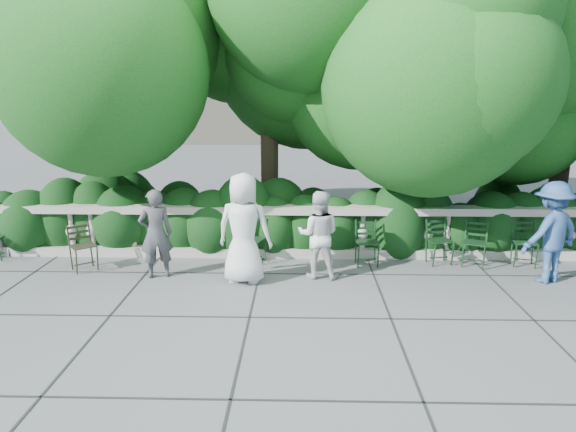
{
  "coord_description": "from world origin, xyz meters",
  "views": [
    {
      "loc": [
        0.22,
        -7.71,
        3.12
      ],
      "look_at": [
        0.0,
        1.0,
        1.0
      ],
      "focal_mm": 32.0,
      "sensor_mm": 36.0,
      "label": 1
    }
  ],
  "objects_px": {
    "chair_b": "(250,264)",
    "person_older_blue": "(551,232)",
    "chair_f": "(524,268)",
    "person_casual_man": "(318,235)",
    "chair_c": "(368,268)",
    "chair_weathered": "(88,272)",
    "person_woman_grey": "(156,234)",
    "chair_e": "(472,269)",
    "chair_d": "(442,266)",
    "person_businessman": "(244,228)"
  },
  "relations": [
    {
      "from": "person_woman_grey",
      "to": "chair_f",
      "type": "bearing_deg",
      "value": 166.02
    },
    {
      "from": "chair_d",
      "to": "person_older_blue",
      "type": "bearing_deg",
      "value": -36.85
    },
    {
      "from": "chair_d",
      "to": "chair_b",
      "type": "bearing_deg",
      "value": 168.05
    },
    {
      "from": "chair_d",
      "to": "chair_weathered",
      "type": "xyz_separation_m",
      "value": [
        -6.38,
        -0.48,
        0.0
      ]
    },
    {
      "from": "chair_c",
      "to": "chair_e",
      "type": "relative_size",
      "value": 1.0
    },
    {
      "from": "chair_f",
      "to": "person_casual_man",
      "type": "height_order",
      "value": "person_casual_man"
    },
    {
      "from": "chair_b",
      "to": "chair_e",
      "type": "height_order",
      "value": "same"
    },
    {
      "from": "chair_e",
      "to": "person_woman_grey",
      "type": "height_order",
      "value": "person_woman_grey"
    },
    {
      "from": "chair_weathered",
      "to": "person_casual_man",
      "type": "xyz_separation_m",
      "value": [
        4.08,
        -0.13,
        0.76
      ]
    },
    {
      "from": "chair_e",
      "to": "chair_f",
      "type": "relative_size",
      "value": 1.0
    },
    {
      "from": "chair_d",
      "to": "person_businessman",
      "type": "height_order",
      "value": "person_businessman"
    },
    {
      "from": "person_woman_grey",
      "to": "person_older_blue",
      "type": "xyz_separation_m",
      "value": [
        6.6,
        -0.05,
        0.09
      ]
    },
    {
      "from": "person_woman_grey",
      "to": "chair_e",
      "type": "bearing_deg",
      "value": 166.41
    },
    {
      "from": "chair_d",
      "to": "chair_e",
      "type": "height_order",
      "value": "same"
    },
    {
      "from": "chair_c",
      "to": "chair_weathered",
      "type": "xyz_separation_m",
      "value": [
        -5.0,
        -0.34,
        0.0
      ]
    },
    {
      "from": "chair_f",
      "to": "chair_e",
      "type": "bearing_deg",
      "value": -165.92
    },
    {
      "from": "chair_e",
      "to": "chair_f",
      "type": "height_order",
      "value": "same"
    },
    {
      "from": "chair_c",
      "to": "chair_f",
      "type": "distance_m",
      "value": 2.84
    },
    {
      "from": "chair_d",
      "to": "chair_f",
      "type": "bearing_deg",
      "value": -14.54
    },
    {
      "from": "chair_b",
      "to": "chair_e",
      "type": "xyz_separation_m",
      "value": [
        4.05,
        -0.13,
        0.0
      ]
    },
    {
      "from": "chair_weathered",
      "to": "chair_e",
      "type": "bearing_deg",
      "value": -35.93
    },
    {
      "from": "chair_f",
      "to": "chair_b",
      "type": "bearing_deg",
      "value": -169.79
    },
    {
      "from": "chair_c",
      "to": "person_woman_grey",
      "type": "xyz_separation_m",
      "value": [
        -3.68,
        -0.54,
        0.77
      ]
    },
    {
      "from": "chair_b",
      "to": "person_casual_man",
      "type": "relative_size",
      "value": 0.56
    },
    {
      "from": "chair_e",
      "to": "chair_b",
      "type": "bearing_deg",
      "value": -159.91
    },
    {
      "from": "chair_weathered",
      "to": "person_businessman",
      "type": "height_order",
      "value": "person_businessman"
    },
    {
      "from": "chair_f",
      "to": "person_older_blue",
      "type": "bearing_deg",
      "value": -72.07
    },
    {
      "from": "person_casual_man",
      "to": "person_older_blue",
      "type": "xyz_separation_m",
      "value": [
        3.84,
        -0.12,
        0.1
      ]
    },
    {
      "from": "chair_weathered",
      "to": "person_woman_grey",
      "type": "distance_m",
      "value": 1.54
    },
    {
      "from": "chair_d",
      "to": "chair_f",
      "type": "xyz_separation_m",
      "value": [
        1.46,
        -0.07,
        0.0
      ]
    },
    {
      "from": "chair_f",
      "to": "chair_weathered",
      "type": "bearing_deg",
      "value": -165.86
    },
    {
      "from": "chair_f",
      "to": "chair_weathered",
      "type": "relative_size",
      "value": 1.0
    },
    {
      "from": "chair_b",
      "to": "chair_d",
      "type": "bearing_deg",
      "value": 18.15
    },
    {
      "from": "chair_d",
      "to": "person_woman_grey",
      "type": "relative_size",
      "value": 0.55
    },
    {
      "from": "chair_d",
      "to": "person_businessman",
      "type": "xyz_separation_m",
      "value": [
        -3.53,
        -0.87,
        0.93
      ]
    },
    {
      "from": "chair_f",
      "to": "person_casual_man",
      "type": "relative_size",
      "value": 0.56
    },
    {
      "from": "chair_e",
      "to": "chair_f",
      "type": "bearing_deg",
      "value": 24.87
    },
    {
      "from": "chair_b",
      "to": "chair_e",
      "type": "distance_m",
      "value": 4.05
    },
    {
      "from": "person_businessman",
      "to": "person_older_blue",
      "type": "xyz_separation_m",
      "value": [
        5.08,
        0.14,
        -0.07
      ]
    },
    {
      "from": "chair_weathered",
      "to": "person_woman_grey",
      "type": "bearing_deg",
      "value": -47.15
    },
    {
      "from": "person_woman_grey",
      "to": "person_older_blue",
      "type": "distance_m",
      "value": 6.6
    },
    {
      "from": "person_businessman",
      "to": "chair_e",
      "type": "bearing_deg",
      "value": -159.23
    },
    {
      "from": "chair_e",
      "to": "person_older_blue",
      "type": "distance_m",
      "value": 1.47
    },
    {
      "from": "chair_f",
      "to": "person_woman_grey",
      "type": "distance_m",
      "value": 6.6
    },
    {
      "from": "chair_b",
      "to": "person_older_blue",
      "type": "xyz_separation_m",
      "value": [
        5.08,
        -0.73,
        0.86
      ]
    },
    {
      "from": "chair_b",
      "to": "person_older_blue",
      "type": "distance_m",
      "value": 5.2
    },
    {
      "from": "person_older_blue",
      "to": "chair_weathered",
      "type": "bearing_deg",
      "value": -26.01
    },
    {
      "from": "chair_weathered",
      "to": "chair_d",
      "type": "bearing_deg",
      "value": -34.62
    },
    {
      "from": "person_casual_man",
      "to": "person_businessman",
      "type": "bearing_deg",
      "value": 18.65
    },
    {
      "from": "chair_b",
      "to": "person_older_blue",
      "type": "bearing_deg",
      "value": 10.12
    }
  ]
}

